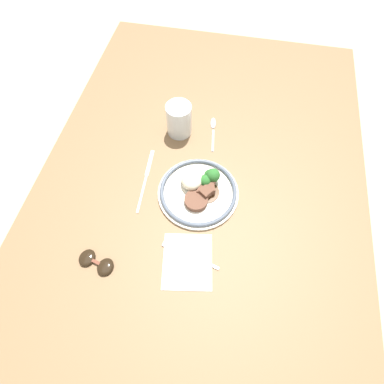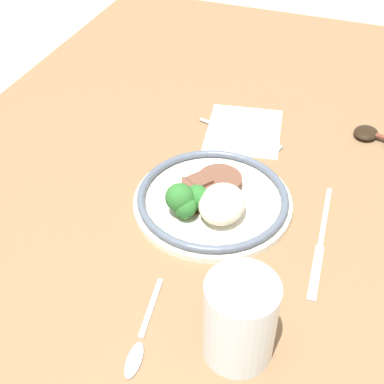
# 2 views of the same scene
# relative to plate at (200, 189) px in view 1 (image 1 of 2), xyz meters

# --- Properties ---
(ground_plane) EXTENTS (8.00, 8.00, 0.00)m
(ground_plane) POSITION_rel_plate_xyz_m (0.01, 0.00, -0.07)
(ground_plane) COLOR tan
(dining_table) EXTENTS (1.57, 1.01, 0.05)m
(dining_table) POSITION_rel_plate_xyz_m (0.01, 0.00, -0.04)
(dining_table) COLOR brown
(dining_table) RESTS_ON ground
(napkin) EXTENTS (0.17, 0.16, 0.00)m
(napkin) POSITION_rel_plate_xyz_m (-0.22, -0.01, -0.02)
(napkin) COLOR white
(napkin) RESTS_ON dining_table
(plate) EXTENTS (0.24, 0.24, 0.06)m
(plate) POSITION_rel_plate_xyz_m (0.00, 0.00, 0.00)
(plate) COLOR silver
(plate) RESTS_ON dining_table
(juice_glass) EXTENTS (0.08, 0.08, 0.11)m
(juice_glass) POSITION_rel_plate_xyz_m (0.22, 0.11, 0.03)
(juice_glass) COLOR yellow
(juice_glass) RESTS_ON dining_table
(fork) EXTENTS (0.05, 0.16, 0.00)m
(fork) POSITION_rel_plate_xyz_m (-0.20, 0.01, -0.01)
(fork) COLOR #B7B7BC
(fork) RESTS_ON napkin
(knife) EXTENTS (0.23, 0.02, 0.00)m
(knife) POSITION_rel_plate_xyz_m (0.02, 0.17, -0.02)
(knife) COLOR #B7B7BC
(knife) RESTS_ON dining_table
(spoon) EXTENTS (0.15, 0.03, 0.01)m
(spoon) POSITION_rel_plate_xyz_m (0.26, -0.00, -0.02)
(spoon) COLOR #B7B7BC
(spoon) RESTS_ON dining_table
(sunglasses) EXTENTS (0.07, 0.11, 0.01)m
(sunglasses) POSITION_rel_plate_xyz_m (-0.27, 0.23, -0.01)
(sunglasses) COLOR black
(sunglasses) RESTS_ON dining_table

